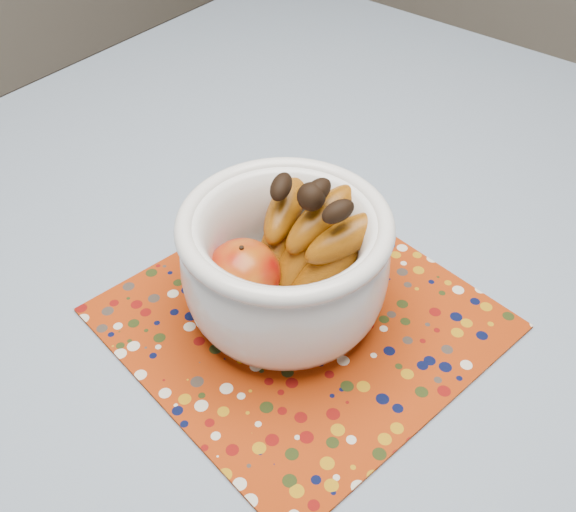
{
  "coord_description": "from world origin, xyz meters",
  "views": [
    {
      "loc": [
        0.32,
        -0.52,
        1.32
      ],
      "look_at": [
        0.0,
        -0.12,
        0.84
      ],
      "focal_mm": 42.0,
      "sensor_mm": 36.0,
      "label": 1
    }
  ],
  "objects": [
    {
      "name": "fruit_bowl",
      "position": [
        0.0,
        -0.11,
        0.84
      ],
      "size": [
        0.22,
        0.22,
        0.16
      ],
      "color": "white",
      "rests_on": "placemat"
    },
    {
      "name": "table",
      "position": [
        0.0,
        0.0,
        0.67
      ],
      "size": [
        1.2,
        1.2,
        0.75
      ],
      "color": "brown",
      "rests_on": "ground"
    },
    {
      "name": "placemat",
      "position": [
        0.02,
        -0.12,
        0.76
      ],
      "size": [
        0.41,
        0.41,
        0.0
      ],
      "primitive_type": "cube",
      "rotation": [
        0.0,
        0.0,
        -0.15
      ],
      "color": "#962C08",
      "rests_on": "tablecloth"
    },
    {
      "name": "tablecloth",
      "position": [
        0.0,
        0.0,
        0.76
      ],
      "size": [
        1.32,
        1.32,
        0.01
      ],
      "primitive_type": "cube",
      "color": "slate",
      "rests_on": "table"
    }
  ]
}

